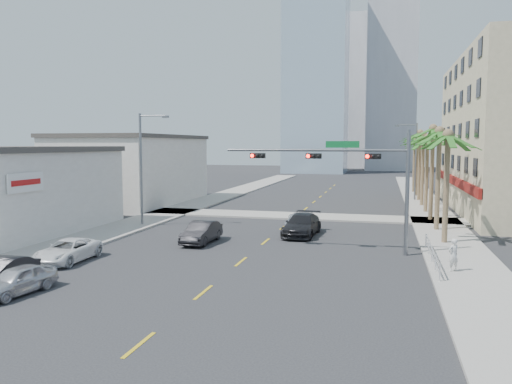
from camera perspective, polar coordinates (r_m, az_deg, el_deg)
ground at (r=24.49m, az=-4.38°, el=-10.06°), size 260.00×260.00×0.00m
sidewalk_right at (r=43.04m, az=20.08°, el=-3.52°), size 4.00×120.00×0.15m
sidewalk_left at (r=47.11m, az=-10.40°, el=-2.53°), size 4.00×120.00×0.15m
sidewalk_cross at (r=45.45m, az=4.58°, el=-2.75°), size 80.00×4.00×0.15m
building_left_near at (r=40.52m, az=-26.79°, el=-0.15°), size 10.00×16.00×6.00m
building_left_far at (r=57.25m, az=-13.93°, el=2.35°), size 11.00×18.00×7.20m
tower_far_left at (r=119.65m, az=6.93°, el=13.81°), size 14.00×14.00×48.00m
tower_far_right at (r=134.40m, az=15.30°, el=15.32°), size 12.00×12.00×60.00m
tower_far_center at (r=148.42m, az=10.40°, el=10.96°), size 16.00×16.00×42.00m
traffic_signal_mast at (r=30.38m, az=10.90°, el=2.56°), size 11.12×0.54×7.20m
palm_tree_0 at (r=34.56m, az=21.10°, el=5.98°), size 4.80×4.80×7.80m
palm_tree_1 at (r=39.74m, az=20.25°, el=6.40°), size 4.80×4.80×8.16m
palm_tree_2 at (r=44.92m, az=19.59°, el=6.72°), size 4.80×4.80×8.52m
palm_tree_3 at (r=50.09m, az=19.03°, el=5.77°), size 4.80×4.80×7.80m
palm_tree_4 at (r=55.28m, az=18.61°, el=6.09°), size 4.80×4.80×8.16m
palm_tree_5 at (r=60.47m, az=18.26°, el=6.35°), size 4.80×4.80×8.52m
palm_tree_6 at (r=65.65m, az=17.94°, el=5.66°), size 4.80×4.80×7.80m
palm_tree_7 at (r=70.85m, az=17.69°, el=5.92°), size 4.80×4.80×8.16m
streetlight_left at (r=40.85m, az=-12.77°, el=3.23°), size 2.55×0.25×9.00m
streetlight_right at (r=60.44m, az=17.61°, el=3.79°), size 2.55×0.25×9.00m
guardrail at (r=29.06m, az=19.48°, el=-6.52°), size 0.08×8.08×1.00m
car_parked_near at (r=24.49m, az=-25.61°, el=-9.07°), size 1.98×3.85×1.26m
car_parked_mid at (r=26.14m, az=-27.11°, el=-8.20°), size 1.39×3.93×1.29m
car_parked_far at (r=29.98m, az=-20.73°, el=-6.30°), size 2.12×4.51×1.25m
car_lane_left at (r=33.50m, az=-6.25°, el=-4.60°), size 1.58×4.36×1.43m
car_lane_center at (r=38.46m, az=5.07°, el=-3.40°), size 2.50×4.76×1.28m
car_lane_right at (r=36.18m, az=5.26°, el=-3.75°), size 2.42×5.41×1.54m
pedestrian at (r=27.29m, az=21.62°, el=-6.69°), size 0.73×0.68×1.67m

